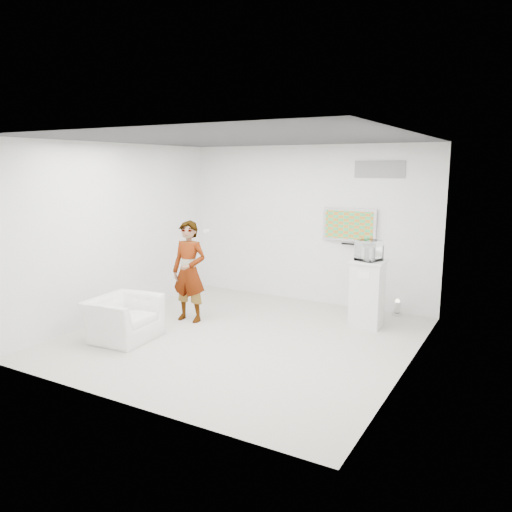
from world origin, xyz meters
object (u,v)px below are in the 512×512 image
tv (350,225)px  armchair (124,318)px  person (189,271)px  pedestal (367,294)px  floor_uplight (397,308)px

tv → armchair: 4.31m
tv → person: 3.04m
tv → armchair: size_ratio=1.00×
tv → pedestal: tv is taller
pedestal → floor_uplight: (0.30, 0.84, -0.41)m
person → armchair: (-0.33, -1.24, -0.53)m
person → armchair: person is taller
tv → floor_uplight: tv is taller
armchair → floor_uplight: (3.35, 3.26, -0.18)m
tv → armchair: tv is taller
person → floor_uplight: size_ratio=6.08×
floor_uplight → tv: bearing=173.2°
pedestal → tv: bearing=124.9°
armchair → pedestal: (3.05, 2.42, 0.23)m
tv → floor_uplight: 1.71m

